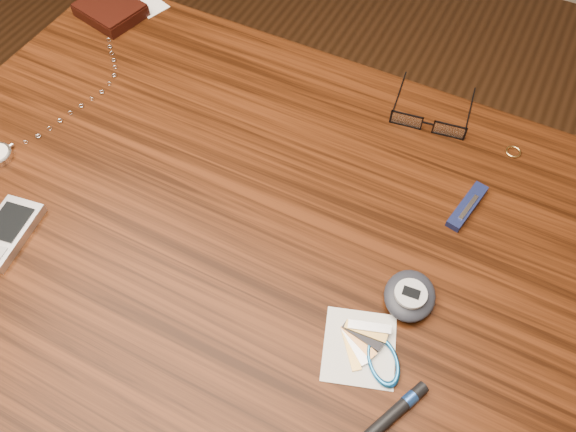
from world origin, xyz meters
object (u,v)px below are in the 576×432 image
pedometer (410,295)px  pocket_knife (467,206)px  pda_phone (6,233)px  notepad_keys (371,352)px  desk (253,265)px  pocket_watch (5,149)px  eyeglasses (428,122)px  wallet_and_card (111,10)px

pedometer → pocket_knife: 0.16m
pda_phone → pedometer: (0.48, 0.15, 0.01)m
notepad_keys → desk: bearing=157.1°
desk → pedometer: bearing=-1.5°
pocket_watch → notepad_keys: 0.57m
pocket_watch → notepad_keys: same height
pocket_watch → eyeglasses: bearing=31.4°
eyeglasses → notepad_keys: bearing=-80.9°
wallet_and_card → pocket_knife: size_ratio=1.67×
notepad_keys → pocket_knife: same height
pocket_watch → pocket_knife: bearing=18.3°
desk → pda_phone: (-0.27, -0.15, 0.11)m
wallet_and_card → desk: bearing=-32.9°
pocket_knife → pda_phone: bearing=-148.9°
pocket_watch → notepad_keys: (0.57, -0.04, -0.00)m
pocket_knife → pedometer: bearing=-98.0°
pda_phone → eyeglasses: bearing=45.4°
wallet_and_card → pedometer: pedometer is taller
pocket_knife → eyeglasses: bearing=129.5°
desk → notepad_keys: (0.20, -0.09, 0.11)m
pda_phone → pocket_knife: 0.59m
desk → pedometer: pedometer is taller
desk → pda_phone: pda_phone is taller
wallet_and_card → notepad_keys: wallet_and_card is taller
pedometer → pocket_knife: pedometer is taller
pocket_watch → pedometer: size_ratio=4.36×
desk → pda_phone: bearing=-150.3°
eyeglasses → pocket_watch: 0.60m
notepad_keys → pocket_knife: size_ratio=1.37×
eyeglasses → pda_phone: eyeglasses is taller
pda_phone → pedometer: 0.51m
pda_phone → notepad_keys: (0.47, 0.07, -0.00)m
eyeglasses → pocket_watch: bearing=-148.6°
pocket_watch → pda_phone: size_ratio=3.00×
pocket_watch → pda_phone: bearing=-46.3°
pocket_watch → notepad_keys: size_ratio=2.77×
pda_phone → notepad_keys: pda_phone is taller
pocket_watch → wallet_and_card: bearing=99.5°
desk → eyeglasses: bearing=61.1°
wallet_and_card → pocket_watch: 0.32m
notepad_keys → pocket_knife: (0.04, 0.24, 0.00)m
wallet_and_card → eyeglasses: bearing=-0.4°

